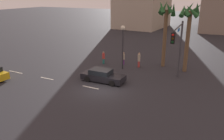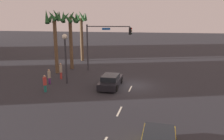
{
  "view_description": "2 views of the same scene",
  "coord_description": "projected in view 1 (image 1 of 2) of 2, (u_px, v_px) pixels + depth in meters",
  "views": [
    {
      "loc": [
        10.46,
        -18.25,
        8.96
      ],
      "look_at": [
        0.38,
        1.59,
        1.61
      ],
      "focal_mm": 37.31,
      "sensor_mm": 36.0,
      "label": 1
    },
    {
      "loc": [
        -21.64,
        -2.87,
        6.65
      ],
      "look_at": [
        0.65,
        2.34,
        1.4
      ],
      "focal_mm": 34.21,
      "sensor_mm": 36.0,
      "label": 2
    }
  ],
  "objects": [
    {
      "name": "lane_stripe_2",
      "position": [
        47.0,
        78.0,
        25.72
      ],
      "size": [
        1.81,
        0.14,
        0.01
      ],
      "primitive_type": "cube",
      "color": "silver",
      "rests_on": "ground_plane"
    },
    {
      "name": "palm_tree_2",
      "position": [
        189.0,
        21.0,
        26.35
      ],
      "size": [
        2.46,
        2.8,
        8.15
      ],
      "color": "brown",
      "rests_on": "ground_plane"
    },
    {
      "name": "streetlamp",
      "position": [
        123.0,
        38.0,
        27.92
      ],
      "size": [
        0.56,
        0.56,
        5.35
      ],
      "color": "#2D2D33",
      "rests_on": "ground_plane"
    },
    {
      "name": "pedestrian_1",
      "position": [
        104.0,
        57.0,
        30.86
      ],
      "size": [
        0.37,
        0.37,
        1.66
      ],
      "color": "#1E7266",
      "rests_on": "ground_plane"
    },
    {
      "name": "lane_stripe_1",
      "position": [
        16.0,
        72.0,
        27.81
      ],
      "size": [
        2.17,
        0.14,
        0.01
      ],
      "primitive_type": "cube",
      "color": "silver",
      "rests_on": "ground_plane"
    },
    {
      "name": "pedestrian_2",
      "position": [
        139.0,
        59.0,
        29.35
      ],
      "size": [
        0.47,
        0.47,
        1.91
      ],
      "color": "#BF3833",
      "rests_on": "ground_plane"
    },
    {
      "name": "traffic_signal",
      "position": [
        178.0,
        43.0,
        22.97
      ],
      "size": [
        0.65,
        6.15,
        6.23
      ],
      "color": "#38383D",
      "rests_on": "ground_plane"
    },
    {
      "name": "ground_plane",
      "position": [
        101.0,
        90.0,
        22.76
      ],
      "size": [
        220.0,
        220.0,
        0.0
      ],
      "primitive_type": "plane",
      "color": "#28282D"
    },
    {
      "name": "palm_tree_0",
      "position": [
        166.0,
        19.0,
        28.29
      ],
      "size": [
        2.35,
        2.48,
        8.15
      ],
      "color": "brown",
      "rests_on": "ground_plane"
    },
    {
      "name": "car_0",
      "position": [
        103.0,
        76.0,
        24.76
      ],
      "size": [
        4.69,
        1.96,
        1.31
      ],
      "color": "black",
      "rests_on": "ground_plane"
    },
    {
      "name": "pedestrian_0",
      "position": [
        124.0,
        58.0,
        30.58
      ],
      "size": [
        0.34,
        0.34,
        1.64
      ],
      "color": "#59266B",
      "rests_on": "ground_plane"
    },
    {
      "name": "lane_stripe_3",
      "position": [
        91.0,
        87.0,
        23.28
      ],
      "size": [
        1.87,
        0.14,
        0.01
      ],
      "primitive_type": "cube",
      "color": "silver",
      "rests_on": "ground_plane"
    }
  ]
}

